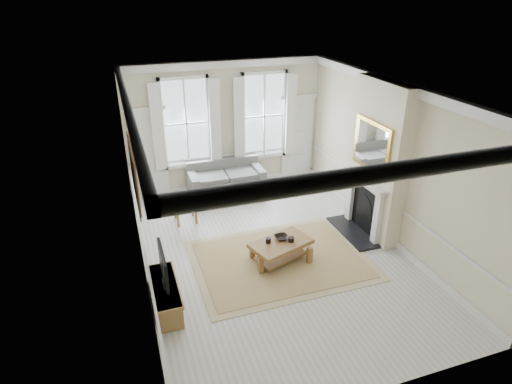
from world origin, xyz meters
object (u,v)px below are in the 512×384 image
object	(u,v)px
side_table	(185,202)
sofa	(226,181)
tv_stand	(165,296)
coffee_table	(281,245)

from	to	relation	value
side_table	sofa	bearing A→B (deg)	41.74
side_table	tv_stand	world-z (taller)	side_table
sofa	tv_stand	world-z (taller)	sofa
coffee_table	tv_stand	bearing A→B (deg)	176.78
sofa	side_table	distance (m)	1.74
sofa	coffee_table	world-z (taller)	sofa
sofa	tv_stand	size ratio (longest dim) A/B	1.52
sofa	coffee_table	distance (m)	3.39
coffee_table	tv_stand	world-z (taller)	tv_stand
tv_stand	sofa	bearing A→B (deg)	61.83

